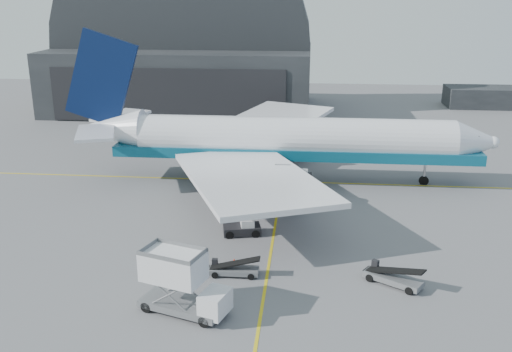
# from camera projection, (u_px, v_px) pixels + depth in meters

# --- Properties ---
(ground) EXTENTS (200.00, 200.00, 0.00)m
(ground) POSITION_uv_depth(u_px,v_px,m) (271.00, 251.00, 51.96)
(ground) COLOR #565659
(ground) RESTS_ON ground
(taxi_lines) EXTENTS (80.00, 42.12, 0.02)m
(taxi_lines) POSITION_uv_depth(u_px,v_px,m) (279.00, 202.00, 63.95)
(taxi_lines) COLOR gold
(taxi_lines) RESTS_ON ground
(hangar) EXTENTS (50.00, 28.30, 28.00)m
(hangar) POSITION_uv_depth(u_px,v_px,m) (183.00, 60.00, 112.47)
(hangar) COLOR black
(hangar) RESTS_ON ground
(distant_bldg_a) EXTENTS (14.00, 8.00, 4.00)m
(distant_bldg_a) POSITION_uv_depth(u_px,v_px,m) (480.00, 107.00, 116.71)
(distant_bldg_a) COLOR black
(distant_bldg_a) RESTS_ON ground
(airliner) EXTENTS (52.91, 51.30, 18.57)m
(airliner) POSITION_uv_depth(u_px,v_px,m) (277.00, 140.00, 69.85)
(airliner) COLOR white
(airliner) RESTS_ON ground
(catering_truck) EXTENTS (7.19, 4.50, 4.64)m
(catering_truck) POSITION_uv_depth(u_px,v_px,m) (181.00, 283.00, 41.42)
(catering_truck) COLOR slate
(catering_truck) RESTS_ON ground
(pushback_tug) EXTENTS (3.91, 2.74, 1.66)m
(pushback_tug) POSITION_uv_depth(u_px,v_px,m) (243.00, 228.00, 55.40)
(pushback_tug) COLOR black
(pushback_tug) RESTS_ON ground
(belt_loader_a) EXTENTS (4.38, 1.55, 1.67)m
(belt_loader_a) POSITION_uv_depth(u_px,v_px,m) (233.00, 269.00, 47.41)
(belt_loader_a) COLOR slate
(belt_loader_a) RESTS_ON ground
(belt_loader_b) EXTENTS (4.81, 3.87, 1.91)m
(belt_loader_b) POSITION_uv_depth(u_px,v_px,m) (393.00, 277.00, 45.95)
(belt_loader_b) COLOR slate
(belt_loader_b) RESTS_ON ground
(traffic_cone) EXTENTS (0.35, 0.35, 0.50)m
(traffic_cone) POSITION_uv_depth(u_px,v_px,m) (234.00, 261.00, 49.50)
(traffic_cone) COLOR red
(traffic_cone) RESTS_ON ground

